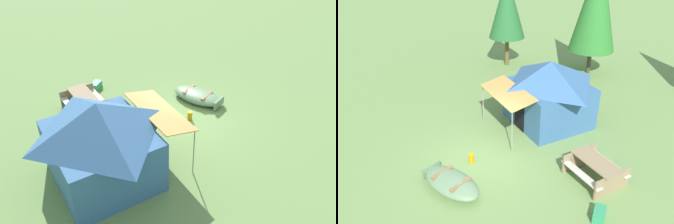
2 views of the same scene
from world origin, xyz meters
TOP-DOWN VIEW (x-y plane):
  - ground_plane at (0.00, 0.00)m, footprint 80.00×80.00m
  - beached_rowboat at (0.52, -1.66)m, footprint 2.36×1.41m
  - canvas_cabin_tent at (-0.36, 3.88)m, footprint 3.95×4.69m
  - picnic_table at (3.30, 2.13)m, footprint 2.00×1.79m
  - cooler_box at (4.43, 0.77)m, footprint 0.55×0.65m
  - fuel_can at (-0.16, -0.37)m, footprint 0.22×0.22m

SIDE VIEW (x-z plane):
  - ground_plane at x=0.00m, z-range 0.00..0.00m
  - cooler_box at x=4.43m, z-range 0.00..0.33m
  - fuel_can at x=-0.16m, z-range 0.00..0.35m
  - beached_rowboat at x=0.52m, z-range 0.01..0.47m
  - picnic_table at x=3.30m, z-range 0.09..0.85m
  - canvas_cabin_tent at x=-0.36m, z-range 0.05..2.81m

